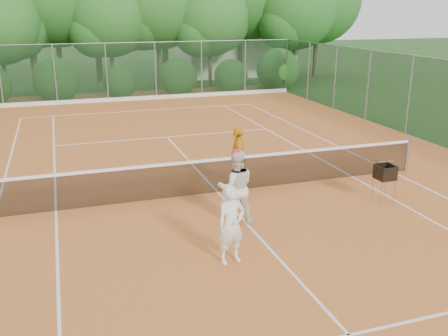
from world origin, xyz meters
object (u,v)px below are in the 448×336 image
Objects in this scene: player_yellow at (238,157)px; ball_hopper at (385,173)px; player_white at (231,224)px; player_center_grp at (236,187)px.

player_yellow reaches higher than ball_hopper.
player_yellow is 3.82m from ball_hopper.
player_white reaches higher than ball_hopper.
player_yellow reaches higher than player_white.
player_yellow is (0.88, 2.29, -0.02)m from player_center_grp.
player_white is 0.89× the size of player_center_grp.
ball_hopper is at bearing 0.34° from player_center_grp.
player_white is 0.92× the size of player_yellow.
player_center_grp is 3.96m from ball_hopper.
player_center_grp is 2.45m from player_yellow.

